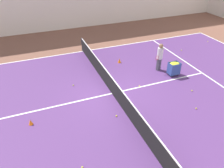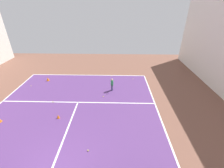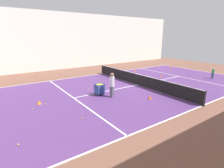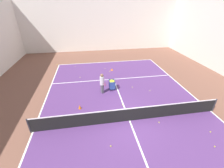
{
  "view_description": "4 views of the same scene",
  "coord_description": "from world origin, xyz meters",
  "views": [
    {
      "loc": [
        8.84,
        -3.5,
        6.69
      ],
      "look_at": [
        0.0,
        0.0,
        0.6
      ],
      "focal_mm": 35.0,
      "sensor_mm": 36.0,
      "label": 1
    },
    {
      "loc": [
        -2.86,
        3.33,
        6.69
      ],
      "look_at": [
        -2.57,
        -7.88,
        0.61
      ],
      "focal_mm": 24.0,
      "sensor_mm": 36.0,
      "label": 2
    },
    {
      "loc": [
        -10.96,
        10.32,
        4.16
      ],
      "look_at": [
        -1.36,
        3.68,
        0.96
      ],
      "focal_mm": 28.0,
      "sensor_mm": 36.0,
      "label": 3
    },
    {
      "loc": [
        -2.32,
        -7.03,
        6.69
      ],
      "look_at": [
        -0.45,
        4.16,
        0.49
      ],
      "focal_mm": 24.0,
      "sensor_mm": 36.0,
      "label": 4
    }
  ],
  "objects": [
    {
      "name": "line_sideline_right",
      "position": [
        5.86,
        0.0,
        0.01
      ],
      "size": [
        0.1,
        21.79,
        0.0
      ],
      "primitive_type": "cube",
      "color": "white",
      "rests_on": "ground"
    },
    {
      "name": "coach_at_net",
      "position": [
        -1.35,
        3.67,
        1.0
      ],
      "size": [
        0.48,
        0.67,
        1.75
      ],
      "rotation": [
        0.0,
        0.0,
        -1.17
      ],
      "color": "#4C4C56",
      "rests_on": "ground"
    },
    {
      "name": "line_centre_service",
      "position": [
        0.0,
        0.0,
        0.01
      ],
      "size": [
        0.1,
        11.99,
        0.0
      ],
      "primitive_type": "cube",
      "color": "white",
      "rests_on": "ground"
    },
    {
      "name": "court_playing_area",
      "position": [
        0.0,
        0.0,
        0.0
      ],
      "size": [
        11.73,
        21.79,
        0.0
      ],
      "color": "#563370",
      "rests_on": "ground"
    },
    {
      "name": "tennis_ball_12",
      "position": [
        -0.08,
        1.68,
        0.04
      ],
      "size": [
        0.07,
        0.07,
        0.07
      ],
      "primitive_type": "sphere",
      "color": "yellow",
      "rests_on": "ground"
    },
    {
      "name": "line_baseline_far",
      "position": [
        0.0,
        10.9,
        0.01
      ],
      "size": [
        11.73,
        0.1,
        0.0
      ],
      "primitive_type": "cube",
      "color": "white",
      "rests_on": "ground"
    },
    {
      "name": "line_service_far",
      "position": [
        0.0,
        5.99,
        0.01
      ],
      "size": [
        11.73,
        0.1,
        0.0
      ],
      "primitive_type": "cube",
      "color": "white",
      "rests_on": "ground"
    },
    {
      "name": "tennis_ball_2",
      "position": [
        -0.51,
        8.76,
        0.04
      ],
      "size": [
        0.07,
        0.07,
        0.07
      ],
      "primitive_type": "sphere",
      "color": "yellow",
      "rests_on": "ground"
    },
    {
      "name": "tennis_ball_18",
      "position": [
        -1.5,
        -1.75,
        0.04
      ],
      "size": [
        0.07,
        0.07,
        0.07
      ],
      "primitive_type": "sphere",
      "color": "yellow",
      "rests_on": "ground"
    },
    {
      "name": "tennis_ball_0",
      "position": [
        -6.09,
        10.96,
        0.04
      ],
      "size": [
        0.07,
        0.07,
        0.07
      ],
      "primitive_type": "sphere",
      "color": "yellow",
      "rests_on": "ground"
    },
    {
      "name": "tennis_ball_9",
      "position": [
        1.79,
        -0.49,
        0.04
      ],
      "size": [
        0.07,
        0.07,
        0.07
      ],
      "primitive_type": "sphere",
      "color": "yellow",
      "rests_on": "ground"
    },
    {
      "name": "tennis_ball_1",
      "position": [
        2.7,
        3.3,
        0.04
      ],
      "size": [
        0.07,
        0.07,
        0.07
      ],
      "primitive_type": "sphere",
      "color": "yellow",
      "rests_on": "ground"
    },
    {
      "name": "tennis_ball_4",
      "position": [
        -3.91,
        9.95,
        0.04
      ],
      "size": [
        0.07,
        0.07,
        0.07
      ],
      "primitive_type": "sphere",
      "color": "yellow",
      "rests_on": "ground"
    },
    {
      "name": "tennis_ball_13",
      "position": [
        1.38,
        4.1,
        0.04
      ],
      "size": [
        0.07,
        0.07,
        0.07
      ],
      "primitive_type": "sphere",
      "color": "yellow",
      "rests_on": "ground"
    },
    {
      "name": "tennis_ball_17",
      "position": [
        -3.26,
        6.88,
        0.04
      ],
      "size": [
        0.07,
        0.07,
        0.07
      ],
      "primitive_type": "sphere",
      "color": "yellow",
      "rests_on": "ground"
    },
    {
      "name": "tennis_net",
      "position": [
        0.0,
        0.0,
        0.52
      ],
      "size": [
        12.03,
        0.1,
        1.0
      ],
      "color": "#2D2D33",
      "rests_on": "ground"
    },
    {
      "name": "ball_cart",
      "position": [
        -0.45,
        4.16,
        0.59
      ],
      "size": [
        0.49,
        0.64,
        0.84
      ],
      "color": "#2D478C",
      "rests_on": "ground"
    },
    {
      "name": "tennis_ball_15",
      "position": [
        4.41,
        -1.73,
        0.04
      ],
      "size": [
        0.07,
        0.07,
        0.07
      ],
      "primitive_type": "sphere",
      "color": "yellow",
      "rests_on": "ground"
    },
    {
      "name": "training_cone_4",
      "position": [
        -3.18,
        1.79,
        0.16
      ],
      "size": [
        0.21,
        0.21,
        0.3
      ],
      "primitive_type": "cone",
      "color": "orange",
      "rests_on": "ground"
    },
    {
      "name": "tennis_ball_16",
      "position": [
        3.88,
        -2.67,
        0.04
      ],
      "size": [
        0.07,
        0.07,
        0.07
      ],
      "primitive_type": "sphere",
      "color": "yellow",
      "rests_on": "ground"
    },
    {
      "name": "tennis_ball_3",
      "position": [
        -0.07,
        7.92,
        0.04
      ],
      "size": [
        0.07,
        0.07,
        0.07
      ],
      "primitive_type": "sphere",
      "color": "yellow",
      "rests_on": "ground"
    },
    {
      "name": "training_cone_2",
      "position": [
        0.21,
        8.23,
        0.11
      ],
      "size": [
        0.28,
        0.28,
        0.21
      ],
      "primitive_type": "cone",
      "color": "orange",
      "rests_on": "ground"
    },
    {
      "name": "hall_enclosure_far",
      "position": [
        0.0,
        16.47,
        3.55
      ],
      "size": [
        22.72,
        0.15,
        7.09
      ],
      "color": "silver",
      "rests_on": "ground"
    },
    {
      "name": "tennis_ball_8",
      "position": [
        5.98,
        0.88,
        0.04
      ],
      "size": [
        0.07,
        0.07,
        0.07
      ],
      "primitive_type": "sphere",
      "color": "yellow",
      "rests_on": "ground"
    },
    {
      "name": "line_sideline_left",
      "position": [
        -5.86,
        0.0,
        0.01
      ],
      "size": [
        0.1,
        21.79,
        0.0
      ],
      "primitive_type": "cube",
      "color": "white",
      "rests_on": "ground"
    },
    {
      "name": "tennis_ball_5",
      "position": [
        -2.78,
        0.15,
        0.04
      ],
      "size": [
        0.07,
        0.07,
        0.07
      ],
      "primitive_type": "sphere",
      "color": "yellow",
      "rests_on": "ground"
    },
    {
      "name": "ground_plane",
      "position": [
        0.0,
        0.0,
        0.0
      ],
      "size": [
        36.78,
        36.78,
        0.0
      ],
      "primitive_type": "plane",
      "color": "brown"
    }
  ]
}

